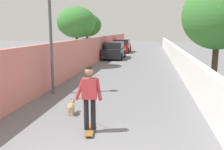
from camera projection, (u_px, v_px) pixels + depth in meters
The scene contains 12 objects.
ground_plane at pixel (132, 66), 18.32m from camera, with size 80.00×80.00×0.00m, color slate.
wall_left at pixel (83, 54), 16.70m from camera, with size 48.00×0.30×2.07m, color #CC726B.
fence_right at pixel (180, 61), 15.75m from camera, with size 48.00×0.30×1.40m, color white.
tree_left_near at pixel (76, 22), 17.39m from camera, with size 2.72×2.72×4.28m.
tree_right_mid at pixel (218, 16), 10.77m from camera, with size 3.12×3.12×4.73m.
tree_left_far at pixel (87, 25), 23.36m from camera, with size 2.69×2.69×4.18m.
lamp_post at pixel (50, 15), 9.86m from camera, with size 0.36×0.36×4.80m.
skateboard at pixel (90, 130), 6.50m from camera, with size 0.82×0.32×0.08m.
person_skateboarder at pixel (89, 93), 6.32m from camera, with size 0.27×0.72×1.68m.
dog at pixel (71, 106), 7.87m from camera, with size 1.61×1.08×1.06m.
car_near at pixel (114, 51), 23.19m from camera, with size 4.28×1.80×1.54m.
car_far at pixel (123, 46), 29.55m from camera, with size 4.01×1.80×1.54m.
Camera 1 is at (-4.15, -1.40, 2.67)m, focal length 39.67 mm.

